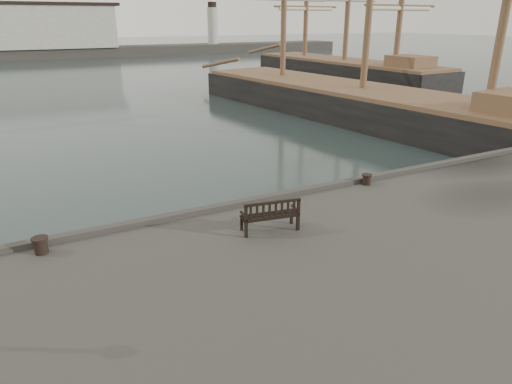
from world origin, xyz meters
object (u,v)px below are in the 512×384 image
(tall_ship_far, at_px, (343,76))
(bollard_right, at_px, (367,179))
(tall_ship_main, at_px, (361,110))
(bollard_left, at_px, (41,245))
(bench, at_px, (270,221))

(tall_ship_far, bearing_deg, bollard_right, -129.70)
(tall_ship_main, bearing_deg, bollard_left, -154.28)
(bollard_right, relative_size, tall_ship_far, 0.01)
(bench, xyz_separation_m, tall_ship_main, (18.18, 17.49, -1.17))
(bench, distance_m, bollard_left, 6.46)
(tall_ship_far, bearing_deg, bollard_left, -140.16)
(bench, height_order, tall_ship_far, tall_ship_far)
(bollard_right, height_order, tall_ship_far, tall_ship_far)
(bench, xyz_separation_m, tall_ship_far, (30.75, 35.98, -1.04))
(tall_ship_main, bearing_deg, bollard_right, -136.66)
(bollard_left, relative_size, tall_ship_main, 0.01)
(bollard_left, bearing_deg, bench, -14.88)
(bollard_left, relative_size, tall_ship_far, 0.02)
(bench, xyz_separation_m, bollard_right, (5.32, 1.85, -0.11))
(tall_ship_far, bearing_deg, tall_ship_main, -127.22)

